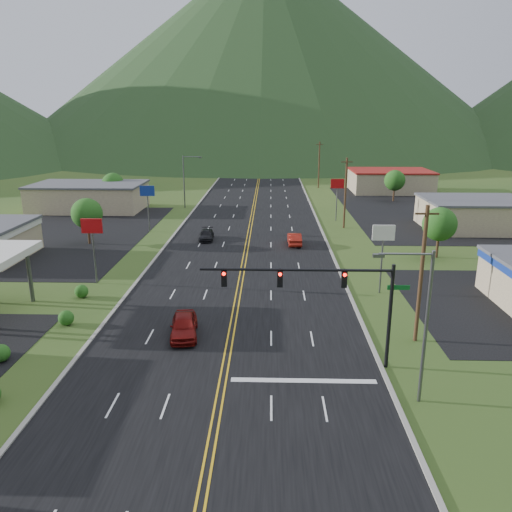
{
  "coord_description": "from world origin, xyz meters",
  "views": [
    {
      "loc": [
        2.84,
        -15.56,
        15.99
      ],
      "look_at": [
        1.71,
        24.33,
        4.5
      ],
      "focal_mm": 35.0,
      "sensor_mm": 36.0,
      "label": 1
    }
  ],
  "objects_px": {
    "traffic_signal": "(327,289)",
    "car_red_near": "(184,326)",
    "car_dark_mid": "(206,235)",
    "car_red_far": "(294,239)",
    "streetlight_east": "(421,318)",
    "streetlight_west": "(186,178)"
  },
  "relations": [
    {
      "from": "car_red_far",
      "to": "traffic_signal",
      "type": "bearing_deg",
      "value": 89.65
    },
    {
      "from": "streetlight_east",
      "to": "streetlight_west",
      "type": "bearing_deg",
      "value": 110.86
    },
    {
      "from": "traffic_signal",
      "to": "car_dark_mid",
      "type": "distance_m",
      "value": 35.72
    },
    {
      "from": "car_red_far",
      "to": "streetlight_east",
      "type": "bearing_deg",
      "value": 97.12
    },
    {
      "from": "streetlight_west",
      "to": "car_red_far",
      "type": "bearing_deg",
      "value": -54.62
    },
    {
      "from": "streetlight_east",
      "to": "car_red_near",
      "type": "bearing_deg",
      "value": 150.63
    },
    {
      "from": "car_dark_mid",
      "to": "streetlight_east",
      "type": "bearing_deg",
      "value": -69.06
    },
    {
      "from": "car_red_far",
      "to": "streetlight_west",
      "type": "bearing_deg",
      "value": -55.96
    },
    {
      "from": "streetlight_east",
      "to": "streetlight_west",
      "type": "height_order",
      "value": "same"
    },
    {
      "from": "car_dark_mid",
      "to": "car_red_far",
      "type": "distance_m",
      "value": 11.56
    },
    {
      "from": "streetlight_east",
      "to": "car_red_near",
      "type": "distance_m",
      "value": 17.34
    },
    {
      "from": "car_red_far",
      "to": "car_red_near",
      "type": "bearing_deg",
      "value": 69.45
    },
    {
      "from": "streetlight_east",
      "to": "car_dark_mid",
      "type": "xyz_separation_m",
      "value": [
        -16.59,
        37.35,
        -4.54
      ]
    },
    {
      "from": "traffic_signal",
      "to": "car_dark_mid",
      "type": "xyz_separation_m",
      "value": [
        -11.89,
        33.35,
        -4.69
      ]
    },
    {
      "from": "streetlight_east",
      "to": "car_dark_mid",
      "type": "distance_m",
      "value": 41.12
    },
    {
      "from": "car_red_near",
      "to": "car_red_far",
      "type": "bearing_deg",
      "value": 63.59
    },
    {
      "from": "traffic_signal",
      "to": "car_dark_mid",
      "type": "bearing_deg",
      "value": 109.62
    },
    {
      "from": "streetlight_east",
      "to": "car_red_far",
      "type": "relative_size",
      "value": 1.98
    },
    {
      "from": "streetlight_east",
      "to": "car_red_near",
      "type": "height_order",
      "value": "streetlight_east"
    },
    {
      "from": "traffic_signal",
      "to": "car_red_near",
      "type": "height_order",
      "value": "traffic_signal"
    },
    {
      "from": "streetlight_east",
      "to": "streetlight_west",
      "type": "xyz_separation_m",
      "value": [
        -22.86,
        60.0,
        0.0
      ]
    },
    {
      "from": "car_red_near",
      "to": "car_dark_mid",
      "type": "bearing_deg",
      "value": 86.65
    }
  ]
}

